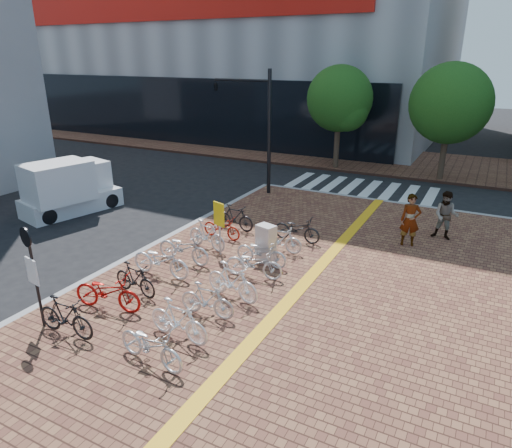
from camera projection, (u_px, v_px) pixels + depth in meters
The scene contains 28 objects.
ground at pixel (201, 311), 12.47m from camera, with size 120.00×120.00×0.00m, color black.
kerb_north at pixel (401, 204), 21.10m from camera, with size 14.00×0.25×0.15m, color gray.
far_sidewalk at pixel (382, 161), 29.88m from camera, with size 70.00×8.00×0.15m, color brown.
crosswalk at pixel (360, 189), 23.87m from camera, with size 7.50×4.00×0.01m.
street_trees at pixel (472, 106), 23.34m from camera, with size 16.20×4.60×6.35m.
bike_0 at pixel (65, 317), 10.98m from camera, with size 0.48×1.70×1.02m, color black.
bike_1 at pixel (107, 292), 12.12m from camera, with size 0.69×1.97×1.03m, color #AC100C.
bike_2 at pixel (135, 279), 12.91m from camera, with size 0.44×1.57×0.95m, color black.
bike_3 at pixel (161, 260), 13.97m from camera, with size 0.70×2.01×1.05m, color white.
bike_4 at pixel (184, 248), 14.89m from camera, with size 0.68×1.96×1.03m, color silver.
bike_5 at pixel (207, 235), 15.96m from camera, with size 0.48×1.70×1.02m, color silver.
bike_6 at pixel (222, 227), 16.93m from camera, with size 0.56×1.59×0.84m, color #A5190B.
bike_7 at pixel (235, 217), 17.71m from camera, with size 0.47×1.67×1.00m, color black.
bike_8 at pixel (151, 345), 9.97m from camera, with size 0.64×1.83×0.96m, color silver.
bike_9 at pixel (178, 320), 10.81m from camera, with size 0.49×1.73×1.04m, color white.
bike_10 at pixel (207, 300), 11.81m from camera, with size 0.44×1.56×0.94m, color #BBBBC0.
bike_11 at pixel (232, 281), 12.66m from camera, with size 0.50×1.76×1.06m, color white.
bike_12 at pixel (254, 263), 13.88m from camera, with size 0.63×1.81×0.95m, color silver.
bike_13 at pixel (261, 252), 14.70m from camera, with size 0.62×1.77×0.93m, color silver.
bike_14 at pixel (280, 239), 15.68m from camera, with size 0.45×1.58×0.95m, color silver.
bike_15 at pixel (297, 229), 16.64m from camera, with size 0.62×1.78×0.94m, color black.
pedestrian_a at pixel (410, 220), 16.12m from camera, with size 0.69×0.45×1.89m, color gray.
pedestrian_b at pixel (446, 216), 16.69m from camera, with size 0.88×0.69×1.81m, color #4C5360.
utility_box at pixel (266, 244), 14.89m from camera, with size 0.59×0.43×1.28m, color silver.
yellow_sign at pixel (219, 219), 15.19m from camera, with size 0.50×0.21×1.87m.
notice_sign at pixel (32, 266), 10.92m from camera, with size 0.49×0.16×2.68m.
traffic_light_pole at pixel (244, 108), 21.84m from camera, with size 3.14×1.21×5.85m.
box_truck at pixel (68, 188), 19.96m from camera, with size 2.67×4.40×2.37m.
Camera 1 is at (6.36, -8.92, 6.58)m, focal length 32.00 mm.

